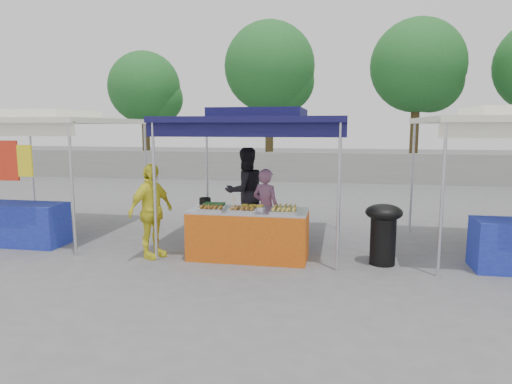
% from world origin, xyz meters
% --- Properties ---
extents(ground_plane, '(80.00, 80.00, 0.00)m').
position_xyz_m(ground_plane, '(0.00, 0.00, 0.00)').
color(ground_plane, slate).
extents(back_wall, '(40.00, 0.25, 1.20)m').
position_xyz_m(back_wall, '(0.00, 11.00, 0.60)').
color(back_wall, gray).
rests_on(back_wall, ground_plane).
extents(main_canopy, '(3.20, 3.20, 2.57)m').
position_xyz_m(main_canopy, '(0.00, 0.97, 2.37)').
color(main_canopy, silver).
rests_on(main_canopy, ground_plane).
extents(neighbor_stall_left, '(3.20, 3.20, 2.57)m').
position_xyz_m(neighbor_stall_left, '(-4.50, 0.57, 1.60)').
color(neighbor_stall_left, silver).
rests_on(neighbor_stall_left, ground_plane).
extents(tree_0, '(3.40, 3.32, 5.70)m').
position_xyz_m(tree_0, '(-7.45, 12.84, 3.89)').
color(tree_0, '#46371B').
rests_on(tree_0, ground_plane).
extents(tree_1, '(3.98, 3.98, 6.84)m').
position_xyz_m(tree_1, '(-1.58, 12.97, 4.68)').
color(tree_1, '#46371B').
rests_on(tree_1, ground_plane).
extents(tree_2, '(3.93, 3.93, 6.76)m').
position_xyz_m(tree_2, '(4.71, 13.26, 4.63)').
color(tree_2, '#46371B').
rests_on(tree_2, ground_plane).
extents(vendor_table, '(2.00, 0.80, 0.85)m').
position_xyz_m(vendor_table, '(0.00, -0.10, 0.43)').
color(vendor_table, '#D25713').
rests_on(vendor_table, ground_plane).
extents(food_tray_fl, '(0.42, 0.30, 0.07)m').
position_xyz_m(food_tray_fl, '(-0.58, -0.34, 0.88)').
color(food_tray_fl, silver).
rests_on(food_tray_fl, vendor_table).
extents(food_tray_fm, '(0.42, 0.30, 0.07)m').
position_xyz_m(food_tray_fm, '(-0.05, -0.34, 0.88)').
color(food_tray_fm, silver).
rests_on(food_tray_fm, vendor_table).
extents(food_tray_fr, '(0.42, 0.30, 0.07)m').
position_xyz_m(food_tray_fr, '(0.63, -0.34, 0.88)').
color(food_tray_fr, silver).
rests_on(food_tray_fr, vendor_table).
extents(food_tray_bl, '(0.42, 0.30, 0.07)m').
position_xyz_m(food_tray_bl, '(-0.63, -0.00, 0.88)').
color(food_tray_bl, silver).
rests_on(food_tray_bl, vendor_table).
extents(food_tray_bm, '(0.42, 0.30, 0.07)m').
position_xyz_m(food_tray_bm, '(0.05, -0.02, 0.88)').
color(food_tray_bm, silver).
rests_on(food_tray_bm, vendor_table).
extents(food_tray_br, '(0.42, 0.30, 0.07)m').
position_xyz_m(food_tray_br, '(0.62, -0.05, 0.88)').
color(food_tray_br, silver).
rests_on(food_tray_br, vendor_table).
extents(cooking_pot, '(0.21, 0.21, 0.12)m').
position_xyz_m(cooking_pot, '(-0.87, 0.25, 0.91)').
color(cooking_pot, black).
rests_on(cooking_pot, vendor_table).
extents(skewer_cup, '(0.07, 0.07, 0.09)m').
position_xyz_m(skewer_cup, '(-0.20, -0.36, 0.89)').
color(skewer_cup, silver).
rests_on(skewer_cup, vendor_table).
extents(wok_burner, '(0.60, 0.60, 1.01)m').
position_xyz_m(wok_burner, '(2.23, -0.02, 0.59)').
color(wok_burner, black).
rests_on(wok_burner, ground_plane).
extents(crate_left, '(0.47, 0.33, 0.28)m').
position_xyz_m(crate_left, '(-0.36, 0.55, 0.14)').
color(crate_left, '#1525B0').
rests_on(crate_left, ground_plane).
extents(crate_right, '(0.52, 0.36, 0.31)m').
position_xyz_m(crate_right, '(0.19, 0.65, 0.16)').
color(crate_right, '#1525B0').
rests_on(crate_right, ground_plane).
extents(crate_stacked, '(0.49, 0.34, 0.29)m').
position_xyz_m(crate_stacked, '(0.19, 0.65, 0.46)').
color(crate_stacked, '#1525B0').
rests_on(crate_stacked, crate_right).
extents(vendor_woman, '(0.63, 0.53, 1.48)m').
position_xyz_m(vendor_woman, '(0.17, 0.69, 0.74)').
color(vendor_woman, '#955F81').
rests_on(vendor_woman, ground_plane).
extents(helper_man, '(1.12, 1.09, 1.82)m').
position_xyz_m(helper_man, '(-0.42, 1.61, 0.91)').
color(helper_man, black).
rests_on(helper_man, ground_plane).
extents(customer_person, '(0.74, 1.03, 1.62)m').
position_xyz_m(customer_person, '(-1.64, -0.35, 0.81)').
color(customer_person, yellow).
rests_on(customer_person, ground_plane).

